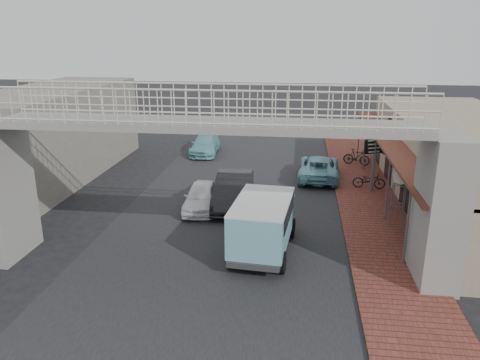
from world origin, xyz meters
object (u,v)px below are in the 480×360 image
(arrow_sign, at_px, (388,145))
(motorcycle_near, at_px, (369,180))
(angkot_curb, at_px, (319,167))
(dark_sedan, at_px, (234,190))
(motorcycle_far, at_px, (357,157))
(street_clock, at_px, (400,180))
(angkot_far, at_px, (205,145))
(white_hatchback, at_px, (201,197))
(angkot_van, at_px, (263,219))

(arrow_sign, bearing_deg, motorcycle_near, 149.19)
(angkot_curb, bearing_deg, dark_sedan, 52.80)
(angkot_curb, relative_size, motorcycle_far, 2.87)
(street_clock, xyz_separation_m, arrow_sign, (0.35, 5.27, 0.24))
(angkot_far, xyz_separation_m, motorcycle_far, (9.99, -2.01, -0.02))
(angkot_curb, xyz_separation_m, arrow_sign, (3.32, -1.85, 1.85))
(angkot_curb, bearing_deg, white_hatchback, 48.02)
(motorcycle_near, relative_size, street_clock, 0.64)
(white_hatchback, distance_m, motorcycle_near, 9.08)
(angkot_van, relative_size, arrow_sign, 1.54)
(dark_sedan, distance_m, street_clock, 7.64)
(white_hatchback, distance_m, street_clock, 8.89)
(motorcycle_near, bearing_deg, dark_sedan, 120.97)
(motorcycle_near, bearing_deg, angkot_van, 153.97)
(arrow_sign, bearing_deg, angkot_curb, 127.98)
(dark_sedan, relative_size, street_clock, 1.81)
(dark_sedan, bearing_deg, motorcycle_near, 23.33)
(motorcycle_near, bearing_deg, arrow_sign, -92.41)
(dark_sedan, relative_size, angkot_curb, 1.00)
(white_hatchback, xyz_separation_m, angkot_van, (3.25, -4.19, 0.76))
(angkot_van, relative_size, motorcycle_far, 2.78)
(dark_sedan, distance_m, angkot_curb, 6.51)
(angkot_van, bearing_deg, white_hatchback, 132.71)
(motorcycle_near, height_order, arrow_sign, arrow_sign)
(angkot_curb, relative_size, angkot_van, 1.03)
(dark_sedan, bearing_deg, white_hatchback, -157.20)
(white_hatchback, distance_m, dark_sedan, 1.59)
(dark_sedan, height_order, angkot_curb, dark_sedan)
(street_clock, height_order, arrow_sign, arrow_sign)
(angkot_far, distance_m, arrow_sign, 12.95)
(angkot_far, bearing_deg, angkot_van, -73.75)
(motorcycle_far, height_order, arrow_sign, arrow_sign)
(dark_sedan, xyz_separation_m, arrow_sign, (7.52, 3.12, 1.72))
(angkot_curb, height_order, motorcycle_far, angkot_curb)
(white_hatchback, height_order, motorcycle_near, white_hatchback)
(white_hatchback, distance_m, angkot_van, 5.35)
(angkot_curb, distance_m, angkot_van, 10.14)
(street_clock, bearing_deg, angkot_far, 151.21)
(arrow_sign, bearing_deg, dark_sedan, 179.61)
(motorcycle_far, relative_size, arrow_sign, 0.55)
(dark_sedan, bearing_deg, angkot_van, -71.73)
(angkot_van, bearing_deg, motorcycle_far, 74.22)
(angkot_far, xyz_separation_m, motorcycle_near, (10.14, -6.62, -0.08))
(white_hatchback, height_order, street_clock, street_clock)
(white_hatchback, xyz_separation_m, angkot_curb, (5.64, 5.64, 0.04))
(angkot_curb, distance_m, motorcycle_far, 3.75)
(angkot_curb, height_order, angkot_van, angkot_van)
(angkot_van, relative_size, street_clock, 1.76)
(street_clock, bearing_deg, motorcycle_near, 114.26)
(motorcycle_near, xyz_separation_m, arrow_sign, (0.76, -0.11, 1.97))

